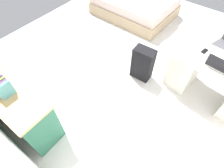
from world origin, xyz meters
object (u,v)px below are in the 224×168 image
(credenza, at_px, (8,98))
(suitcase_black, at_px, (143,64))
(cell_phone_by_mouse, at_px, (205,51))
(desk, at_px, (214,81))
(laptop, at_px, (218,65))
(bed, at_px, (135,5))
(computer_mouse, at_px, (201,56))

(credenza, xyz_separation_m, suitcase_black, (-1.15, -1.89, -0.09))
(credenza, bearing_deg, cell_phone_by_mouse, -129.65)
(desk, height_order, laptop, laptop)
(suitcase_black, bearing_deg, laptop, -171.38)
(bed, distance_m, laptop, 2.82)
(desk, xyz_separation_m, suitcase_black, (1.12, 0.31, -0.06))
(suitcase_black, height_order, computer_mouse, computer_mouse)
(cell_phone_by_mouse, bearing_deg, desk, 167.53)
(desk, height_order, cell_phone_by_mouse, cell_phone_by_mouse)
(desk, relative_size, suitcase_black, 2.38)
(desk, bearing_deg, suitcase_black, 15.26)
(suitcase_black, xyz_separation_m, cell_phone_by_mouse, (-0.78, -0.44, 0.41))
(computer_mouse, xyz_separation_m, cell_phone_by_mouse, (0.00, -0.16, -0.01))
(desk, relative_size, credenza, 0.83)
(suitcase_black, height_order, laptop, laptop)
(cell_phone_by_mouse, bearing_deg, laptop, 147.55)
(credenza, relative_size, laptop, 5.45)
(credenza, relative_size, computer_mouse, 18.00)
(desk, distance_m, bed, 2.79)
(bed, bearing_deg, cell_phone_by_mouse, 148.16)
(bed, bearing_deg, computer_mouse, 145.07)
(desk, bearing_deg, computer_mouse, 4.36)
(credenza, height_order, computer_mouse, credenza)
(laptop, bearing_deg, credenza, 43.88)
(suitcase_black, bearing_deg, credenza, 55.71)
(suitcase_black, relative_size, computer_mouse, 6.30)
(laptop, bearing_deg, computer_mouse, -14.67)
(credenza, relative_size, suitcase_black, 2.86)
(laptop, bearing_deg, suitcase_black, 11.63)
(laptop, distance_m, computer_mouse, 0.27)
(desk, xyz_separation_m, bed, (2.40, -1.42, -0.13))
(computer_mouse, distance_m, cell_phone_by_mouse, 0.16)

